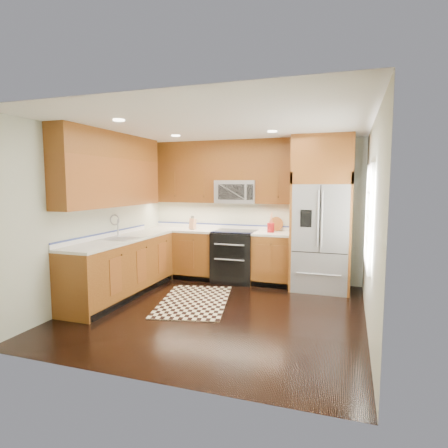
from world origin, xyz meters
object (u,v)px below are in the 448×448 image
(range, at_px, (235,256))
(utensil_crock, at_px, (271,225))
(refrigerator, at_px, (322,214))
(knife_block, at_px, (193,224))
(rug, at_px, (194,301))

(range, xyz_separation_m, utensil_crock, (0.66, 0.04, 0.60))
(refrigerator, height_order, knife_block, refrigerator)
(knife_block, height_order, utensil_crock, utensil_crock)
(refrigerator, relative_size, knife_block, 10.11)
(knife_block, distance_m, utensil_crock, 1.52)
(range, distance_m, utensil_crock, 0.89)
(rug, bearing_deg, utensil_crock, 45.29)
(rug, xyz_separation_m, utensil_crock, (0.90, 1.40, 1.06))
(rug, bearing_deg, refrigerator, 24.57)
(rug, height_order, knife_block, knife_block)
(refrigerator, relative_size, rug, 1.56)
(rug, bearing_deg, knife_block, 102.09)
(utensil_crock, bearing_deg, refrigerator, -4.89)
(refrigerator, bearing_deg, range, 178.60)
(knife_block, bearing_deg, utensil_crock, 0.48)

